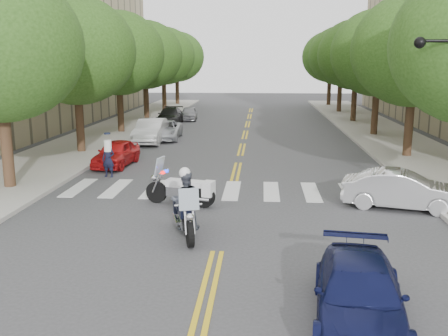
# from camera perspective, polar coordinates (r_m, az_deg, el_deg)

# --- Properties ---
(ground) EXTENTS (140.00, 140.00, 0.00)m
(ground) POSITION_cam_1_polar(r_m,az_deg,el_deg) (13.53, -0.77, -9.54)
(ground) COLOR #38383A
(ground) RESTS_ON ground
(sidewalk_left) EXTENTS (5.00, 60.00, 0.15)m
(sidewalk_left) POSITION_cam_1_polar(r_m,az_deg,el_deg) (36.46, -12.70, 4.01)
(sidewalk_left) COLOR #9E9991
(sidewalk_left) RESTS_ON ground
(sidewalk_right) EXTENTS (5.00, 60.00, 0.15)m
(sidewalk_right) POSITION_cam_1_polar(r_m,az_deg,el_deg) (35.87, 17.81, 3.60)
(sidewalk_right) COLOR #9E9991
(sidewalk_right) RESTS_ON ground
(tree_l_1) EXTENTS (6.40, 6.40, 8.45)m
(tree_l_1) POSITION_cam_1_polar(r_m,az_deg,el_deg) (28.33, -16.61, 12.71)
(tree_l_1) COLOR #382316
(tree_l_1) RESTS_ON ground
(tree_l_2) EXTENTS (6.40, 6.40, 8.45)m
(tree_l_2) POSITION_cam_1_polar(r_m,az_deg,el_deg) (35.93, -12.02, 12.70)
(tree_l_2) COLOR #382316
(tree_l_2) RESTS_ON ground
(tree_l_3) EXTENTS (6.40, 6.40, 8.45)m
(tree_l_3) POSITION_cam_1_polar(r_m,az_deg,el_deg) (43.68, -9.04, 12.64)
(tree_l_3) COLOR #382316
(tree_l_3) RESTS_ON ground
(tree_l_4) EXTENTS (6.40, 6.40, 8.45)m
(tree_l_4) POSITION_cam_1_polar(r_m,az_deg,el_deg) (51.50, -6.96, 12.59)
(tree_l_4) COLOR #382316
(tree_l_4) RESTS_ON ground
(tree_l_5) EXTENTS (6.40, 6.40, 8.45)m
(tree_l_5) POSITION_cam_1_polar(r_m,az_deg,el_deg) (59.37, -5.44, 12.53)
(tree_l_5) COLOR #382316
(tree_l_5) RESTS_ON ground
(tree_r_1) EXTENTS (6.40, 6.40, 8.45)m
(tree_r_1) POSITION_cam_1_polar(r_m,az_deg,el_deg) (27.62, 20.96, 12.46)
(tree_r_1) COLOR #382316
(tree_r_1) RESTS_ON ground
(tree_r_2) EXTENTS (6.40, 6.40, 8.45)m
(tree_r_2) POSITION_cam_1_polar(r_m,az_deg,el_deg) (35.38, 17.26, 12.44)
(tree_r_2) COLOR #382316
(tree_r_2) RESTS_ON ground
(tree_r_3) EXTENTS (6.40, 6.40, 8.45)m
(tree_r_3) POSITION_cam_1_polar(r_m,az_deg,el_deg) (43.22, 14.90, 12.40)
(tree_r_3) COLOR #382316
(tree_r_3) RESTS_ON ground
(tree_r_4) EXTENTS (6.40, 6.40, 8.45)m
(tree_r_4) POSITION_cam_1_polar(r_m,az_deg,el_deg) (51.11, 13.27, 12.37)
(tree_r_4) COLOR #382316
(tree_r_4) RESTS_ON ground
(tree_r_5) EXTENTS (6.40, 6.40, 8.45)m
(tree_r_5) POSITION_cam_1_polar(r_m,az_deg,el_deg) (59.03, 12.07, 12.33)
(tree_r_5) COLOR #382316
(tree_r_5) RESTS_ON ground
(motorcycle_police) EXTENTS (1.06, 2.46, 2.04)m
(motorcycle_police) POSITION_cam_1_polar(r_m,az_deg,el_deg) (14.53, -4.48, -4.26)
(motorcycle_police) COLOR black
(motorcycle_police) RESTS_ON ground
(motorcycle_parked) EXTENTS (2.57, 1.07, 1.69)m
(motorcycle_parked) POSITION_cam_1_polar(r_m,az_deg,el_deg) (17.57, -4.38, -2.47)
(motorcycle_parked) COLOR black
(motorcycle_parked) RESTS_ON ground
(officer_standing) EXTENTS (0.64, 0.48, 1.58)m
(officer_standing) POSITION_cam_1_polar(r_m,az_deg,el_deg) (22.46, -13.08, 0.98)
(officer_standing) COLOR black
(officer_standing) RESTS_ON ground
(convertible) EXTENTS (4.24, 2.37, 1.32)m
(convertible) POSITION_cam_1_polar(r_m,az_deg,el_deg) (18.23, 19.67, -2.37)
(convertible) COLOR silver
(convertible) RESTS_ON ground
(sedan_blue) EXTENTS (2.21, 4.36, 1.21)m
(sedan_blue) POSITION_cam_1_polar(r_m,az_deg,el_deg) (10.18, 15.18, -13.81)
(sedan_blue) COLOR #0E133D
(sedan_blue) RESTS_ON ground
(parked_car_a) EXTENTS (1.76, 3.79, 1.26)m
(parked_car_a) POSITION_cam_1_polar(r_m,az_deg,el_deg) (24.81, -12.21, 1.67)
(parked_car_a) COLOR red
(parked_car_a) RESTS_ON ground
(parked_car_b) EXTENTS (1.66, 4.57, 1.50)m
(parked_car_b) POSITION_cam_1_polar(r_m,az_deg,el_deg) (31.58, -8.35, 4.21)
(parked_car_b) COLOR #B9B9B9
(parked_car_b) RESTS_ON ground
(parked_car_c) EXTENTS (2.27, 4.49, 1.22)m
(parked_car_c) POSITION_cam_1_polar(r_m,az_deg,el_deg) (32.94, -6.81, 4.33)
(parked_car_c) COLOR #9EA0A5
(parked_car_c) RESTS_ON ground
(parked_car_d) EXTENTS (1.99, 4.62, 1.32)m
(parked_car_d) POSITION_cam_1_polar(r_m,az_deg,el_deg) (41.01, -6.17, 5.92)
(parked_car_d) COLOR black
(parked_car_d) RESTS_ON ground
(parked_car_e) EXTENTS (1.64, 3.54, 1.17)m
(parked_car_e) POSITION_cam_1_polar(r_m,az_deg,el_deg) (43.81, -4.03, 6.25)
(parked_car_e) COLOR gray
(parked_car_e) RESTS_ON ground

